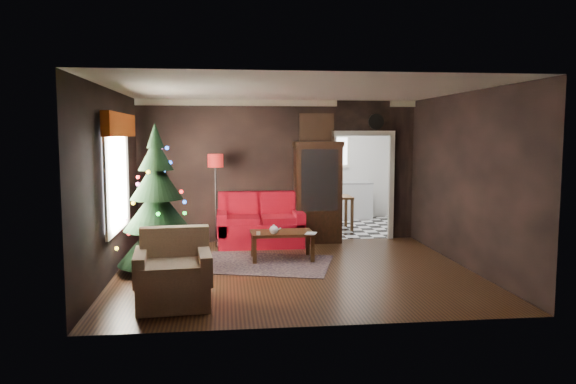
{
  "coord_description": "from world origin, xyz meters",
  "views": [
    {
      "loc": [
        -1.08,
        -8.36,
        2.13
      ],
      "look_at": [
        0.0,
        0.9,
        1.15
      ],
      "focal_mm": 34.32,
      "sensor_mm": 36.0,
      "label": 1
    }
  ],
  "objects": [
    {
      "name": "floor_lamp",
      "position": [
        -1.24,
        2.05,
        0.83
      ],
      "size": [
        0.39,
        0.39,
        1.86
      ],
      "primitive_type": null,
      "rotation": [
        0.0,
        0.0,
        -0.27
      ],
      "color": "black",
      "rests_on": "ground"
    },
    {
      "name": "book",
      "position": [
        0.26,
        0.56,
        0.6
      ],
      "size": [
        0.17,
        0.08,
        0.24
      ],
      "primitive_type": "imported",
      "rotation": [
        0.0,
        0.0,
        -0.35
      ],
      "color": "gray",
      "rests_on": "coffee_table"
    },
    {
      "name": "wall_front",
      "position": [
        0.0,
        -2.5,
        1.4
      ],
      "size": [
        5.5,
        0.0,
        5.5
      ],
      "primitive_type": "plane",
      "rotation": [
        -1.57,
        0.0,
        0.0
      ],
      "color": "black",
      "rests_on": "ground"
    },
    {
      "name": "left_window",
      "position": [
        -2.71,
        0.2,
        1.45
      ],
      "size": [
        0.05,
        1.6,
        1.4
      ],
      "primitive_type": "cube",
      "color": "white",
      "rests_on": "wall_left"
    },
    {
      "name": "kitchen_counter",
      "position": [
        1.7,
        5.2,
        0.45
      ],
      "size": [
        1.8,
        0.6,
        0.9
      ],
      "primitive_type": "cube",
      "color": "silver",
      "rests_on": "ground"
    },
    {
      "name": "doorway",
      "position": [
        1.7,
        2.5,
        1.05
      ],
      "size": [
        1.1,
        0.1,
        2.1
      ],
      "primitive_type": null,
      "color": "silver",
      "rests_on": "ground"
    },
    {
      "name": "armchair",
      "position": [
        -1.73,
        -1.53,
        0.46
      ],
      "size": [
        1.01,
        1.01,
        0.95
      ],
      "primitive_type": null,
      "rotation": [
        0.0,
        0.0,
        0.09
      ],
      "color": "tan",
      "rests_on": "ground"
    },
    {
      "name": "coffee_table",
      "position": [
        -0.11,
        0.81,
        0.25
      ],
      "size": [
        1.06,
        0.66,
        0.47
      ],
      "primitive_type": null,
      "rotation": [
        0.0,
        0.0,
        0.03
      ],
      "color": "black",
      "rests_on": "rug"
    },
    {
      "name": "floor",
      "position": [
        0.0,
        0.0,
        0.0
      ],
      "size": [
        5.5,
        5.5,
        0.0
      ],
      "primitive_type": "plane",
      "color": "black",
      "rests_on": "ground"
    },
    {
      "name": "cup_b",
      "position": [
        -0.53,
        0.56,
        0.51
      ],
      "size": [
        0.08,
        0.08,
        0.06
      ],
      "primitive_type": "cylinder",
      "rotation": [
        0.0,
        0.0,
        -0.23
      ],
      "color": "white",
      "rests_on": "coffee_table"
    },
    {
      "name": "ceiling",
      "position": [
        0.0,
        0.0,
        2.8
      ],
      "size": [
        5.5,
        5.5,
        0.0
      ],
      "primitive_type": "plane",
      "rotation": [
        3.14,
        0.0,
        0.0
      ],
      "color": "white",
      "rests_on": "ground"
    },
    {
      "name": "teapot",
      "position": [
        -0.27,
        0.58,
        0.56
      ],
      "size": [
        0.21,
        0.21,
        0.16
      ],
      "primitive_type": null,
      "rotation": [
        0.0,
        0.0,
        -0.27
      ],
      "color": "white",
      "rests_on": "coffee_table"
    },
    {
      "name": "wall_clock",
      "position": [
        1.95,
        2.45,
        2.38
      ],
      "size": [
        0.32,
        0.32,
        0.06
      ],
      "primitive_type": "cylinder",
      "color": "white",
      "rests_on": "wall_back"
    },
    {
      "name": "curio_cabinet",
      "position": [
        0.75,
        2.27,
        0.95
      ],
      "size": [
        0.9,
        0.45,
        1.9
      ],
      "primitive_type": null,
      "color": "black",
      "rests_on": "ground"
    },
    {
      "name": "kitchen_table",
      "position": [
        1.4,
        3.7,
        0.38
      ],
      "size": [
        0.7,
        0.7,
        0.75
      ],
      "primitive_type": null,
      "color": "brown",
      "rests_on": "ground"
    },
    {
      "name": "kitchen_floor",
      "position": [
        1.7,
        4.0,
        0.0
      ],
      "size": [
        3.0,
        3.0,
        0.0
      ],
      "primitive_type": "plane",
      "color": "white",
      "rests_on": "ground"
    },
    {
      "name": "wall_right",
      "position": [
        2.75,
        0.0,
        1.4
      ],
      "size": [
        0.0,
        5.5,
        5.5
      ],
      "primitive_type": "plane",
      "rotation": [
        1.57,
        0.0,
        -1.57
      ],
      "color": "black",
      "rests_on": "ground"
    },
    {
      "name": "valance",
      "position": [
        -2.63,
        0.2,
        2.27
      ],
      "size": [
        0.12,
        2.1,
        0.35
      ],
      "primitive_type": "cube",
      "color": "#85300A",
      "rests_on": "wall_left"
    },
    {
      "name": "wall_back",
      "position": [
        0.0,
        2.5,
        1.4
      ],
      "size": [
        5.5,
        0.0,
        5.5
      ],
      "primitive_type": "plane",
      "rotation": [
        1.57,
        0.0,
        0.0
      ],
      "color": "black",
      "rests_on": "ground"
    },
    {
      "name": "christmas_tree",
      "position": [
        -2.11,
        0.23,
        1.05
      ],
      "size": [
        1.58,
        1.58,
        2.35
      ],
      "primitive_type": null,
      "rotation": [
        0.0,
        0.0,
        -0.35
      ],
      "color": "black",
      "rests_on": "ground"
    },
    {
      "name": "rug",
      "position": [
        -0.46,
        0.52,
        0.01
      ],
      "size": [
        2.54,
        2.14,
        0.01
      ],
      "primitive_type": "cube",
      "rotation": [
        0.0,
        0.0,
        -0.29
      ],
      "color": "#3B2336",
      "rests_on": "ground"
    },
    {
      "name": "loveseat",
      "position": [
        -0.4,
        2.05,
        0.5
      ],
      "size": [
        1.7,
        0.9,
        1.0
      ],
      "primitive_type": null,
      "color": "maroon",
      "rests_on": "ground"
    },
    {
      "name": "wall_left",
      "position": [
        -2.75,
        0.0,
        1.4
      ],
      "size": [
        0.0,
        5.5,
        5.5
      ],
      "primitive_type": "plane",
      "rotation": [
        1.57,
        0.0,
        1.57
      ],
      "color": "black",
      "rests_on": "ground"
    },
    {
      "name": "cup_a",
      "position": [
        -0.53,
        0.56,
        0.51
      ],
      "size": [
        0.09,
        0.09,
        0.06
      ],
      "primitive_type": "cylinder",
      "rotation": [
        0.0,
        0.0,
        -0.38
      ],
      "color": "silver",
      "rests_on": "coffee_table"
    },
    {
      "name": "painting",
      "position": [
        0.75,
        2.46,
        2.25
      ],
      "size": [
        0.62,
        0.05,
        0.52
      ],
      "primitive_type": "cube",
      "color": "tan",
      "rests_on": "wall_back"
    },
    {
      "name": "kitchen_window",
      "position": [
        1.7,
        5.45,
        1.7
      ],
      "size": [
        0.7,
        0.06,
        0.7
      ],
      "primitive_type": "cube",
      "color": "white",
      "rests_on": "ground"
    }
  ]
}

